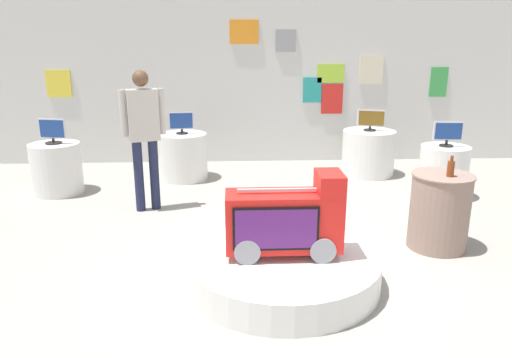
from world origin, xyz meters
TOP-DOWN VIEW (x-y plane):
  - ground_plane at (0.00, 0.00)m, footprint 30.00×30.00m
  - back_wall_display at (0.01, 4.27)m, footprint 12.59×0.13m
  - main_display_pedestal at (-0.10, -0.41)m, footprint 1.77×1.77m
  - novelty_firetruck_tv at (-0.08, -0.42)m, footprint 1.03×0.42m
  - display_pedestal_left_rear at (-3.10, 2.45)m, footprint 0.71×0.71m
  - tv_on_left_rear at (-3.10, 2.44)m, footprint 0.39×0.23m
  - display_pedestal_center_rear at (2.42, 2.00)m, footprint 0.67×0.67m
  - tv_on_center_rear at (2.42, 1.99)m, footprint 0.40×0.18m
  - display_pedestal_right_rear at (1.68, 3.23)m, footprint 0.85×0.85m
  - tv_on_right_rear at (1.69, 3.23)m, footprint 0.42×0.19m
  - display_pedestal_far_right at (-1.34, 3.11)m, footprint 0.77×0.77m
  - tv_on_far_right at (-1.34, 3.10)m, footprint 0.38×0.18m
  - side_table_round at (1.64, 0.29)m, footprint 0.64×0.64m
  - bottle_on_side_table at (1.67, 0.21)m, footprint 0.07×0.07m
  - shopper_browsing_near_truck at (-1.67, 1.65)m, footprint 0.53×0.32m

SIDE VIEW (x-z plane):
  - ground_plane at x=0.00m, z-range 0.00..0.00m
  - main_display_pedestal at x=-0.10m, z-range 0.00..0.28m
  - display_pedestal_left_rear at x=-3.10m, z-range 0.00..0.73m
  - display_pedestal_center_rear at x=2.42m, z-range 0.00..0.73m
  - display_pedestal_right_rear at x=1.68m, z-range 0.00..0.73m
  - display_pedestal_far_right at x=-1.34m, z-range 0.00..0.73m
  - side_table_round at x=1.64m, z-range 0.01..0.82m
  - novelty_firetruck_tv at x=-0.08m, z-range 0.21..0.98m
  - bottle_on_side_table at x=1.67m, z-range 0.79..1.01m
  - tv_on_right_rear at x=1.69m, z-range 0.75..1.08m
  - tv_on_left_rear at x=-3.10m, z-range 0.74..1.09m
  - tv_on_far_right at x=-1.34m, z-range 0.75..1.09m
  - tv_on_center_rear at x=2.42m, z-range 0.75..1.09m
  - shopper_browsing_near_truck at x=-1.67m, z-range 0.16..1.96m
  - back_wall_display at x=0.01m, z-range 0.00..2.81m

